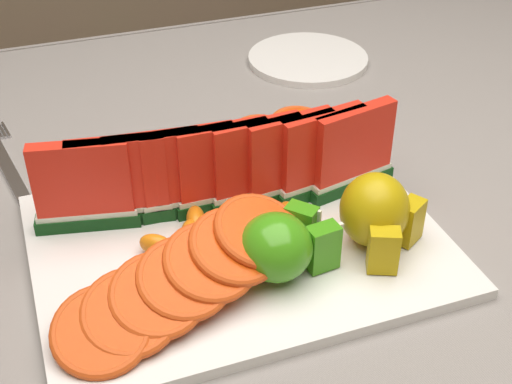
% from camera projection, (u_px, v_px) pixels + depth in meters
% --- Properties ---
extents(table, '(1.40, 0.90, 0.75)m').
position_uv_depth(table, '(218.00, 282.00, 0.83)').
color(table, '#53311C').
rests_on(table, ground).
extents(tablecloth, '(1.53, 1.03, 0.20)m').
position_uv_depth(tablecloth, '(216.00, 241.00, 0.79)').
color(tablecloth, slate).
rests_on(tablecloth, table).
extents(platter, '(0.40, 0.30, 0.01)m').
position_uv_depth(platter, '(239.00, 244.00, 0.71)').
color(platter, silver).
rests_on(platter, tablecloth).
extents(apple_cluster, '(0.11, 0.09, 0.06)m').
position_uv_depth(apple_cluster, '(282.00, 245.00, 0.65)').
color(apple_cluster, '#17770C').
rests_on(apple_cluster, platter).
extents(pear_cluster, '(0.09, 0.09, 0.08)m').
position_uv_depth(pear_cluster, '(377.00, 213.00, 0.68)').
color(pear_cluster, olive).
rests_on(pear_cluster, platter).
extents(side_plate, '(0.20, 0.20, 0.01)m').
position_uv_depth(side_plate, '(308.00, 59.00, 1.07)').
color(side_plate, silver).
rests_on(side_plate, tablecloth).
extents(fork, '(0.04, 0.19, 0.00)m').
position_uv_depth(fork, '(7.00, 163.00, 0.84)').
color(fork, silver).
rests_on(fork, tablecloth).
extents(watermelon_row, '(0.39, 0.07, 0.10)m').
position_uv_depth(watermelon_row, '(223.00, 170.00, 0.73)').
color(watermelon_row, '#0D3513').
rests_on(watermelon_row, platter).
extents(orange_fan_front, '(0.27, 0.16, 0.07)m').
position_uv_depth(orange_fan_front, '(185.00, 278.00, 0.62)').
color(orange_fan_front, '#F54800').
rests_on(orange_fan_front, platter).
extents(orange_fan_back, '(0.34, 0.12, 0.05)m').
position_uv_depth(orange_fan_back, '(206.00, 156.00, 0.80)').
color(orange_fan_back, '#F54800').
rests_on(orange_fan_back, platter).
extents(tangerine_segments, '(0.17, 0.06, 0.02)m').
position_uv_depth(tangerine_segments, '(226.00, 226.00, 0.71)').
color(tangerine_segments, red).
rests_on(tangerine_segments, platter).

